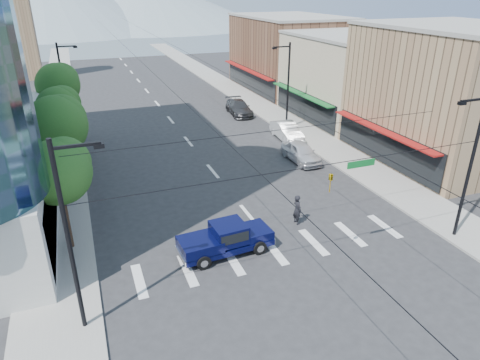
{
  "coord_description": "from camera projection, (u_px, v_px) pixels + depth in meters",
  "views": [
    {
      "loc": [
        -9.56,
        -17.33,
        14.08
      ],
      "look_at": [
        -0.87,
        5.38,
        3.0
      ],
      "focal_mm": 32.0,
      "sensor_mm": 36.0,
      "label": 1
    }
  ],
  "objects": [
    {
      "name": "signal_rig",
      "position": [
        307.0,
        197.0,
        20.97
      ],
      "size": [
        21.8,
        0.2,
        9.0
      ],
      "color": "black",
      "rests_on": "ground"
    },
    {
      "name": "sidewalk_right",
      "position": [
        237.0,
        92.0,
        61.55
      ],
      "size": [
        4.0,
        120.0,
        0.15
      ],
      "primitive_type": "cube",
      "color": "gray",
      "rests_on": "ground"
    },
    {
      "name": "tree_midnear",
      "position": [
        59.0,
        123.0,
        28.89
      ],
      "size": [
        4.09,
        4.09,
        7.52
      ],
      "color": "black",
      "rests_on": "ground"
    },
    {
      "name": "shop_near",
      "position": [
        449.0,
        96.0,
        36.41
      ],
      "size": [
        12.0,
        14.0,
        11.0
      ],
      "primitive_type": "cube",
      "color": "#8C6B4C",
      "rests_on": "ground"
    },
    {
      "name": "shop_far",
      "position": [
        289.0,
        54.0,
        62.11
      ],
      "size": [
        12.0,
        18.0,
        10.0
      ],
      "primitive_type": "cube",
      "color": "brown",
      "rests_on": "ground"
    },
    {
      "name": "lamp_pole_nw",
      "position": [
        65.0,
        84.0,
        43.66
      ],
      "size": [
        2.0,
        0.25,
        9.0
      ],
      "color": "black",
      "rests_on": "ground"
    },
    {
      "name": "sidewalk_left",
      "position": [
        59.0,
        108.0,
        53.74
      ],
      "size": [
        4.0,
        120.0,
        0.15
      ],
      "primitive_type": "cube",
      "color": "gray",
      "rests_on": "ground"
    },
    {
      "name": "tree_midfar",
      "position": [
        60.0,
        107.0,
        35.09
      ],
      "size": [
        3.65,
        3.64,
        6.71
      ],
      "color": "black",
      "rests_on": "ground"
    },
    {
      "name": "parked_car_near",
      "position": [
        301.0,
        152.0,
        37.3
      ],
      "size": [
        1.98,
        4.9,
        1.67
      ],
      "primitive_type": "imported",
      "rotation": [
        0.0,
        0.0,
        0.0
      ],
      "color": "silver",
      "rests_on": "ground"
    },
    {
      "name": "pedestrian",
      "position": [
        297.0,
        209.0,
        27.4
      ],
      "size": [
        0.54,
        0.77,
        2.0
      ],
      "primitive_type": "imported",
      "rotation": [
        0.0,
        0.0,
        1.66
      ],
      "color": "black",
      "rests_on": "ground"
    },
    {
      "name": "mountain_right",
      "position": [
        146.0,
        0.0,
        162.44
      ],
      "size": [
        90.0,
        90.0,
        18.0
      ],
      "primitive_type": "cone",
      "color": "gray",
      "rests_on": "ground"
    },
    {
      "name": "shop_mid",
      "position": [
        352.0,
        78.0,
        48.72
      ],
      "size": [
        12.0,
        14.0,
        9.0
      ],
      "primitive_type": "cube",
      "color": "tan",
      "rests_on": "ground"
    },
    {
      "name": "parked_car_far",
      "position": [
        239.0,
        108.0,
        50.95
      ],
      "size": [
        2.79,
        5.84,
        1.64
      ],
      "primitive_type": "imported",
      "rotation": [
        0.0,
        0.0,
        -0.09
      ],
      "color": "#343336",
      "rests_on": "ground"
    },
    {
      "name": "tree_far",
      "position": [
        59.0,
        83.0,
        40.79
      ],
      "size": [
        4.09,
        4.09,
        7.52
      ],
      "color": "black",
      "rests_on": "ground"
    },
    {
      "name": "ground",
      "position": [
        289.0,
        264.0,
        23.68
      ],
      "size": [
        160.0,
        160.0,
        0.0
      ],
      "primitive_type": "plane",
      "color": "#28282B",
      "rests_on": "ground"
    },
    {
      "name": "pickup_truck",
      "position": [
        225.0,
        238.0,
        24.33
      ],
      "size": [
        5.59,
        2.43,
        1.85
      ],
      "rotation": [
        0.0,
        0.0,
        0.07
      ],
      "color": "#060932",
      "rests_on": "ground"
    },
    {
      "name": "tree_near",
      "position": [
        60.0,
        169.0,
        23.19
      ],
      "size": [
        3.65,
        3.64,
        6.71
      ],
      "color": "black",
      "rests_on": "ground"
    },
    {
      "name": "parked_car_mid",
      "position": [
        287.0,
        131.0,
        42.65
      ],
      "size": [
        2.15,
        5.27,
        1.7
      ],
      "primitive_type": "imported",
      "rotation": [
        0.0,
        0.0,
        -0.07
      ],
      "color": "white",
      "rests_on": "ground"
    },
    {
      "name": "lamp_pole_ne",
      "position": [
        287.0,
        83.0,
        43.8
      ],
      "size": [
        2.0,
        0.25,
        9.0
      ],
      "color": "black",
      "rests_on": "ground"
    },
    {
      "name": "clock_tower",
      "position": [
        17.0,
        10.0,
        66.59
      ],
      "size": [
        4.8,
        4.8,
        20.4
      ],
      "color": "#8C6B4C",
      "rests_on": "ground"
    }
  ]
}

